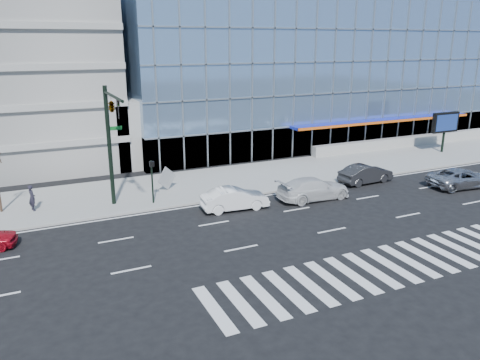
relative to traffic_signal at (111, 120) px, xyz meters
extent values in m
plane|color=black|center=(11.00, -4.57, -6.16)|extent=(160.00, 160.00, 0.00)
cube|color=gray|center=(11.00, 3.43, -6.09)|extent=(120.00, 8.00, 0.15)
cube|color=#7194BD|center=(25.00, 21.43, 1.34)|extent=(42.00, 26.00, 15.00)
cube|color=gray|center=(5.00, 13.43, -3.16)|extent=(6.00, 8.00, 6.00)
cube|color=gray|center=(35.00, 7.03, -5.51)|extent=(30.00, 0.80, 1.00)
cylinder|color=black|center=(0.00, 1.43, -2.01)|extent=(0.28, 0.28, 8.00)
cylinder|color=black|center=(0.00, -1.37, 1.59)|extent=(0.18, 5.60, 0.18)
imported|color=black|center=(0.00, -2.77, 0.99)|extent=(0.18, 0.22, 1.10)
imported|color=black|center=(0.00, -0.57, 0.99)|extent=(0.48, 2.24, 0.90)
cube|color=#0C591E|center=(0.45, 1.43, -0.81)|extent=(0.90, 0.05, 0.25)
cylinder|color=black|center=(2.50, 0.43, -4.51)|extent=(0.12, 0.12, 3.00)
cube|color=black|center=(2.50, 0.28, -3.21)|extent=(0.30, 0.25, 0.35)
cylinder|color=black|center=(33.00, 3.43, -5.01)|extent=(0.24, 0.24, 2.00)
cube|color=black|center=(33.00, 3.43, -3.01)|extent=(3.20, 0.40, 2.00)
cube|color=#0C193F|center=(33.00, 3.21, -3.01)|extent=(2.80, 0.02, 1.60)
imported|color=#B1B1B6|center=(25.21, -5.57, -5.43)|extent=(5.55, 3.01, 1.48)
imported|color=silver|center=(13.21, -3.18, -5.38)|extent=(5.43, 2.26, 1.57)
imported|color=white|center=(7.21, -2.77, -5.42)|extent=(4.66, 1.94, 1.50)
imported|color=black|center=(19.21, -1.57, -5.42)|extent=(4.62, 1.85, 1.49)
imported|color=black|center=(-5.08, 2.28, -5.15)|extent=(0.59, 0.73, 1.74)
cube|color=#999999|center=(4.19, 2.86, -5.10)|extent=(1.67, 0.86, 1.83)
camera|label=1|loc=(-4.92, -29.80, 4.69)|focal=35.00mm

